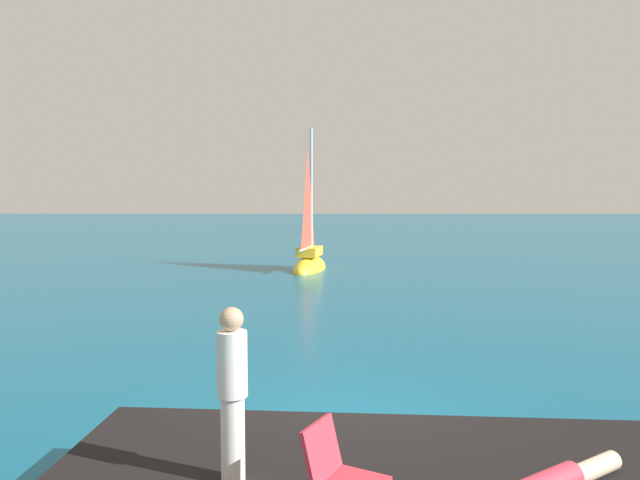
% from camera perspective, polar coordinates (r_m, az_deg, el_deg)
% --- Properties ---
extents(ground_plane, '(160.00, 160.00, 0.00)m').
position_cam_1_polar(ground_plane, '(9.01, 2.22, -17.33)').
color(ground_plane, '#0F5675').
extents(boulder_seaward, '(1.15, 1.05, 0.59)m').
position_cam_1_polar(boulder_seaward, '(8.45, -14.96, -19.05)').
color(boulder_seaward, black).
rests_on(boulder_seaward, ground).
extents(boulder_inland, '(1.18, 1.12, 0.72)m').
position_cam_1_polar(boulder_inland, '(7.70, -6.83, -21.37)').
color(boulder_inland, black).
rests_on(boulder_inland, ground).
extents(sailboat_near, '(1.88, 3.64, 6.62)m').
position_cam_1_polar(sailboat_near, '(25.70, -1.00, -2.06)').
color(sailboat_near, yellow).
rests_on(sailboat_near, ground).
extents(person_standing, '(0.28, 0.28, 1.62)m').
position_cam_1_polar(person_standing, '(5.71, -8.28, -13.77)').
color(person_standing, white).
rests_on(person_standing, shore_ledge).
extents(beach_chair, '(0.75, 0.70, 0.80)m').
position_cam_1_polar(beach_chair, '(5.15, 1.66, -20.87)').
color(beach_chair, '#E03342').
rests_on(beach_chair, shore_ledge).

